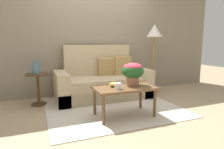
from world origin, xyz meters
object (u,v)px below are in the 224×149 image
(side_table, at_px, (38,83))
(floor_lamp, at_px, (154,37))
(coffee_table, at_px, (124,90))
(snack_bowl, at_px, (114,84))
(coffee_mug, at_px, (118,86))
(potted_plant, at_px, (133,71))
(table_vase, at_px, (36,68))
(couch, at_px, (103,82))

(side_table, height_order, floor_lamp, floor_lamp)
(coffee_table, distance_m, side_table, 1.65)
(coffee_table, xyz_separation_m, snack_bowl, (-0.15, 0.06, 0.10))
(coffee_table, relative_size, snack_bowl, 6.38)
(floor_lamp, relative_size, coffee_mug, 11.15)
(potted_plant, relative_size, coffee_mug, 2.56)
(coffee_table, relative_size, floor_lamp, 0.60)
(coffee_mug, bearing_deg, potted_plant, 27.11)
(potted_plant, distance_m, coffee_mug, 0.41)
(potted_plant, xyz_separation_m, table_vase, (-1.43, 1.03, -0.01))
(coffee_mug, bearing_deg, table_vase, 132.66)
(side_table, relative_size, coffee_mug, 4.22)
(coffee_table, bearing_deg, couch, 88.02)
(coffee_table, height_order, snack_bowl, snack_bowl)
(coffee_table, xyz_separation_m, side_table, (-1.24, 1.09, -0.01))
(couch, height_order, coffee_table, couch)
(floor_lamp, xyz_separation_m, snack_bowl, (-1.48, -1.17, -0.76))
(coffee_table, relative_size, coffee_mug, 6.74)
(floor_lamp, bearing_deg, snack_bowl, -141.77)
(side_table, height_order, potted_plant, potted_plant)
(couch, bearing_deg, side_table, -177.33)
(couch, xyz_separation_m, potted_plant, (0.13, -1.09, 0.37))
(couch, distance_m, coffee_mug, 1.29)
(couch, distance_m, snack_bowl, 1.12)
(floor_lamp, distance_m, snack_bowl, 2.03)
(floor_lamp, bearing_deg, couch, -176.61)
(couch, height_order, table_vase, couch)
(side_table, xyz_separation_m, floor_lamp, (2.57, 0.14, 0.87))
(side_table, xyz_separation_m, coffee_mug, (1.08, -1.20, 0.11))
(coffee_table, height_order, potted_plant, potted_plant)
(potted_plant, distance_m, table_vase, 1.76)
(side_table, height_order, coffee_mug, side_table)
(snack_bowl, relative_size, table_vase, 0.60)
(snack_bowl, bearing_deg, potted_plant, -0.59)
(couch, bearing_deg, snack_bowl, -99.85)
(potted_plant, bearing_deg, snack_bowl, 179.41)
(table_vase, bearing_deg, snack_bowl, -42.86)
(couch, xyz_separation_m, table_vase, (-1.30, -0.06, 0.37))
(side_table, xyz_separation_m, table_vase, (-0.02, -0.00, 0.28))
(snack_bowl, bearing_deg, coffee_table, -22.08)
(coffee_table, bearing_deg, coffee_mug, -144.68)
(couch, relative_size, snack_bowl, 13.03)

